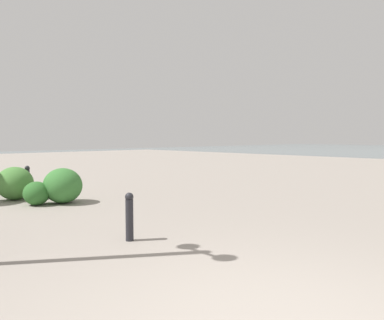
{
  "coord_description": "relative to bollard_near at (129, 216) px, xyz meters",
  "views": [
    {
      "loc": [
        -1.57,
        2.53,
        1.59
      ],
      "look_at": [
        7.03,
        -5.84,
        0.84
      ],
      "focal_mm": 34.37,
      "sensor_mm": 36.0,
      "label": 1
    }
  ],
  "objects": [
    {
      "name": "shrub_round",
      "position": [
        3.99,
        -0.14,
        -0.11
      ],
      "size": [
        0.65,
        0.59,
        0.55
      ],
      "color": "#2D6628",
      "rests_on": "ground"
    },
    {
      "name": "shrub_tall",
      "position": [
        3.82,
        -0.71,
        0.03
      ],
      "size": [
        0.99,
        0.89,
        0.85
      ],
      "color": "#387533",
      "rests_on": "ground"
    },
    {
      "name": "bollard_near",
      "position": [
        0.0,
        0.0,
        0.0
      ],
      "size": [
        0.13,
        0.13,
        0.74
      ],
      "color": "#232328",
      "rests_on": "ground"
    },
    {
      "name": "shrub_wide",
      "position": [
        5.12,
        -0.05,
        0.03
      ],
      "size": [
        0.99,
        0.89,
        0.84
      ],
      "color": "#477F38",
      "rests_on": "ground"
    },
    {
      "name": "bollard_mid",
      "position": [
        5.36,
        -0.45,
        0.04
      ],
      "size": [
        0.13,
        0.13,
        0.83
      ],
      "color": "#232328",
      "rests_on": "ground"
    },
    {
      "name": "shrub_low",
      "position": [
        6.29,
        -0.47,
        -0.03
      ],
      "size": [
        0.85,
        0.77,
        0.73
      ],
      "color": "#2D6628",
      "rests_on": "ground"
    }
  ]
}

